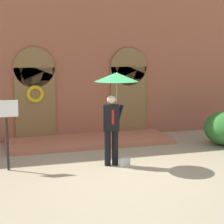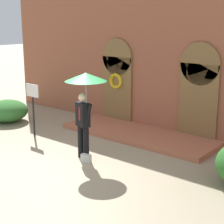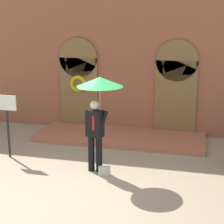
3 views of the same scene
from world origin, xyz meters
The scene contains 5 objects.
ground_plane centered at (0.00, 0.00, 0.00)m, with size 80.00×80.00×0.00m, color tan.
building_facade centered at (0.00, 4.15, 2.68)m, with size 14.00×2.30×5.60m.
person_with_umbrella centered at (0.05, 0.55, 1.91)m, with size 1.10×1.10×2.36m.
handbag centered at (0.24, 0.35, 0.11)m, with size 0.28×0.12×0.22m, color #B7B7B2.
sign_post centered at (-2.58, 0.89, 1.16)m, with size 0.56×0.06×1.72m.
Camera 3 is at (2.44, -7.73, 3.76)m, focal length 60.00 mm.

